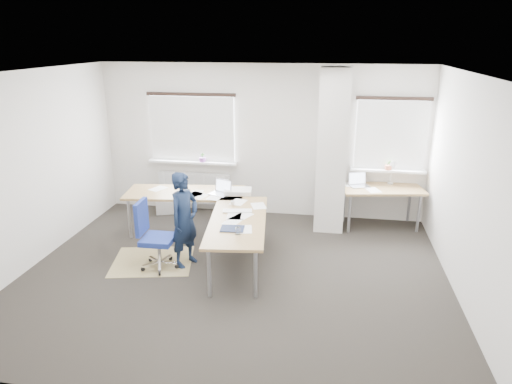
% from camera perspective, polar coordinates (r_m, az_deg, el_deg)
% --- Properties ---
extents(ground, '(6.00, 6.00, 0.00)m').
position_cam_1_polar(ground, '(6.65, -2.75, -10.22)').
color(ground, black).
rests_on(ground, ground).
extents(room_shell, '(6.04, 5.04, 2.82)m').
position_cam_1_polar(room_shell, '(6.40, -0.54, 5.46)').
color(room_shell, silver).
rests_on(room_shell, ground).
extents(floor_mat, '(1.35, 1.21, 0.01)m').
position_cam_1_polar(floor_mat, '(7.17, -12.79, -8.43)').
color(floor_mat, '#998653').
rests_on(floor_mat, ground).
extents(white_crate, '(0.61, 0.51, 0.31)m').
position_cam_1_polar(white_crate, '(9.03, -10.75, -1.47)').
color(white_crate, white).
rests_on(white_crate, ground).
extents(desk_main, '(2.69, 2.63, 0.96)m').
position_cam_1_polar(desk_main, '(7.22, -5.47, -1.83)').
color(desk_main, olive).
rests_on(desk_main, ground).
extents(desk_side, '(1.50, 0.93, 1.22)m').
position_cam_1_polar(desk_side, '(8.29, 15.40, 0.24)').
color(desk_side, olive).
rests_on(desk_side, ground).
extents(task_chair, '(0.56, 0.55, 1.03)m').
position_cam_1_polar(task_chair, '(6.85, -12.35, -7.04)').
color(task_chair, navy).
rests_on(task_chair, ground).
extents(person, '(0.52, 0.61, 1.42)m').
position_cam_1_polar(person, '(6.71, -8.93, -3.44)').
color(person, '#101B32').
rests_on(person, ground).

